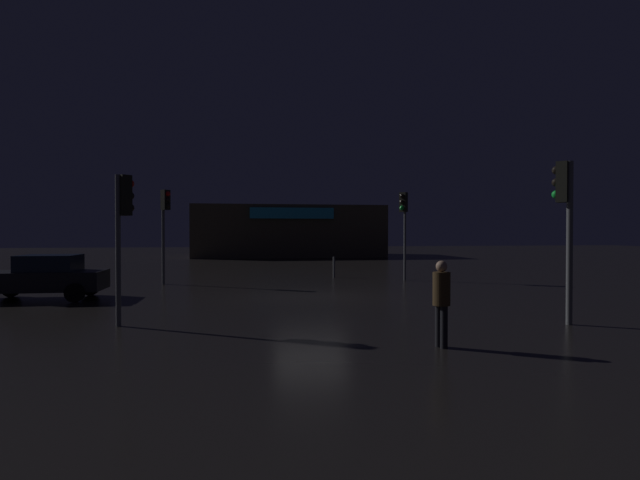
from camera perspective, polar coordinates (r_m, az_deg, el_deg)
ground_plane at (r=18.01m, az=-1.02°, el=-6.25°), size 120.00×120.00×0.00m
store_building at (r=48.33m, az=-3.70°, el=0.97°), size 16.92×9.23×4.59m
traffic_signal_main at (r=23.00m, az=-16.71°, el=2.62°), size 0.42×0.42×4.03m
traffic_signal_opposite at (r=13.22m, az=-20.89°, el=2.74°), size 0.43×0.42×3.60m
traffic_signal_cross_left at (r=13.88m, az=25.39°, el=3.07°), size 0.41×0.43×3.95m
traffic_signal_cross_right at (r=24.11m, az=9.21°, el=2.86°), size 0.42×0.42×4.06m
car_near at (r=19.51m, az=-28.17°, el=-3.61°), size 3.94×2.02×1.48m
pedestrian at (r=10.34m, az=13.24°, el=-6.13°), size 0.42×0.42×1.69m
bollard_kerb_a at (r=25.48m, az=1.55°, el=-3.00°), size 0.11×0.11×1.02m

